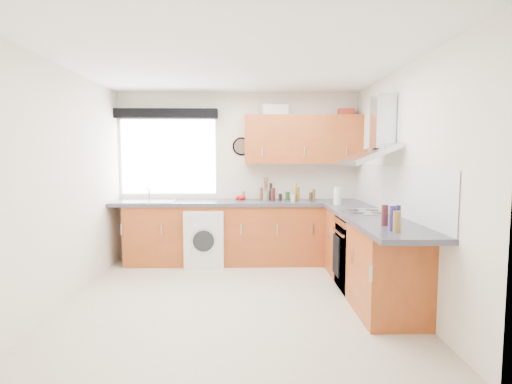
{
  "coord_description": "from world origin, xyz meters",
  "views": [
    {
      "loc": [
        0.16,
        -4.25,
        1.56
      ],
      "look_at": [
        0.25,
        0.85,
        1.1
      ],
      "focal_mm": 28.0,
      "sensor_mm": 36.0,
      "label": 1
    }
  ],
  "objects_px": {
    "washing_machine": "(206,237)",
    "oven": "(364,254)",
    "extractor_hood": "(375,138)",
    "upper_cabinets": "(303,140)"
  },
  "relations": [
    {
      "from": "washing_machine",
      "to": "oven",
      "type": "bearing_deg",
      "value": -28.81
    },
    {
      "from": "extractor_hood",
      "to": "upper_cabinets",
      "type": "distance_m",
      "value": 1.48
    },
    {
      "from": "extractor_hood",
      "to": "washing_machine",
      "type": "height_order",
      "value": "extractor_hood"
    },
    {
      "from": "oven",
      "to": "washing_machine",
      "type": "xyz_separation_m",
      "value": [
        -1.96,
        1.1,
        -0.02
      ]
    },
    {
      "from": "oven",
      "to": "upper_cabinets",
      "type": "distance_m",
      "value": 1.99
    },
    {
      "from": "oven",
      "to": "upper_cabinets",
      "type": "relative_size",
      "value": 0.5
    },
    {
      "from": "upper_cabinets",
      "to": "washing_machine",
      "type": "xyz_separation_m",
      "value": [
        -1.41,
        -0.23,
        -1.4
      ]
    },
    {
      "from": "oven",
      "to": "washing_machine",
      "type": "bearing_deg",
      "value": 150.74
    },
    {
      "from": "extractor_hood",
      "to": "upper_cabinets",
      "type": "xyz_separation_m",
      "value": [
        -0.65,
        1.33,
        0.03
      ]
    },
    {
      "from": "upper_cabinets",
      "to": "washing_machine",
      "type": "height_order",
      "value": "upper_cabinets"
    }
  ]
}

